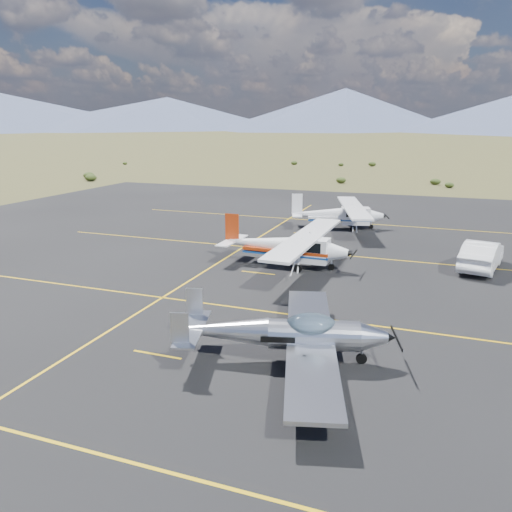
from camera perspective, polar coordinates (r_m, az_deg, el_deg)
The scene contains 6 objects.
ground at distance 20.79m, azimuth 1.04°, elevation -8.48°, with size 1600.00×1600.00×0.00m, color #383D1C.
apron at distance 27.09m, azimuth 5.88°, elevation -2.88°, with size 72.00×72.00×0.02m, color black.
aircraft_low_wing at distance 17.84m, azimuth 3.78°, elevation -8.88°, with size 7.55×10.28×2.24m.
aircraft_cessna at distance 29.51m, azimuth 3.55°, elevation 1.29°, with size 6.88×11.48×2.92m.
aircraft_plain at distance 40.60m, azimuth 9.48°, elevation 4.82°, with size 7.36×10.92×2.78m.
sedan at distance 31.77m, azimuth 24.37°, elevation 0.13°, with size 1.79×5.12×1.69m, color white.
Camera 1 is at (6.18, -18.03, 8.29)m, focal length 35.00 mm.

